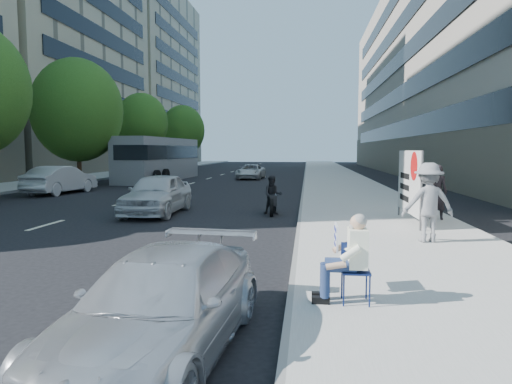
# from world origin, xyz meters

# --- Properties ---
(ground) EXTENTS (160.00, 160.00, 0.00)m
(ground) POSITION_xyz_m (0.00, 0.00, 0.00)
(ground) COLOR black
(ground) RESTS_ON ground
(near_sidewalk) EXTENTS (5.00, 120.00, 0.15)m
(near_sidewalk) POSITION_xyz_m (4.00, 20.00, 0.07)
(near_sidewalk) COLOR #A6A39B
(near_sidewalk) RESTS_ON ground
(far_sidewalk) EXTENTS (4.50, 120.00, 0.15)m
(far_sidewalk) POSITION_xyz_m (-16.75, 20.00, 0.07)
(far_sidewalk) COLOR #A6A39B
(far_sidewalk) RESTS_ON ground
(far_bldg_mid) EXTENTS (22.00, 26.00, 34.00)m
(far_bldg_mid) POSITION_xyz_m (-30.00, 34.00, 17.00)
(far_bldg_mid) COLOR #B6AC88
(far_bldg_mid) RESTS_ON ground
(far_bldg_north) EXTENTS (22.00, 28.00, 28.00)m
(far_bldg_north) POSITION_xyz_m (-30.00, 62.00, 14.00)
(far_bldg_north) COLOR #B6AC88
(far_bldg_north) RESTS_ON ground
(near_building) EXTENTS (14.00, 70.00, 20.00)m
(near_building) POSITION_xyz_m (17.00, 32.00, 10.00)
(near_building) COLOR #A2998C
(near_building) RESTS_ON ground
(tree_far_c) EXTENTS (6.00, 6.00, 8.47)m
(tree_far_c) POSITION_xyz_m (-13.70, 18.00, 5.02)
(tree_far_c) COLOR #382616
(tree_far_c) RESTS_ON ground
(tree_far_d) EXTENTS (4.80, 4.80, 7.65)m
(tree_far_d) POSITION_xyz_m (-13.70, 30.00, 4.89)
(tree_far_d) COLOR #382616
(tree_far_d) RESTS_ON ground
(tree_far_e) EXTENTS (5.40, 5.40, 7.89)m
(tree_far_e) POSITION_xyz_m (-13.70, 44.00, 4.78)
(tree_far_e) COLOR #382616
(tree_far_e) RESTS_ON ground
(seated_protester) EXTENTS (0.83, 1.11, 1.31)m
(seated_protester) POSITION_xyz_m (2.29, -4.77, 0.87)
(seated_protester) COLOR #121E4F
(seated_protester) RESTS_ON near_sidewalk
(jogger) EXTENTS (1.31, 0.84, 1.92)m
(jogger) POSITION_xyz_m (4.59, -0.09, 1.11)
(jogger) COLOR slate
(jogger) RESTS_ON near_sidewalk
(pedestrian_woman) EXTENTS (0.74, 0.59, 1.76)m
(pedestrian_woman) POSITION_xyz_m (5.80, 3.66, 1.03)
(pedestrian_woman) COLOR black
(pedestrian_woman) RESTS_ON near_sidewalk
(protest_banner) EXTENTS (0.08, 3.06, 2.20)m
(protest_banner) POSITION_xyz_m (4.78, 2.95, 1.40)
(protest_banner) COLOR #4C4C4C
(protest_banner) RESTS_ON near_sidewalk
(parked_sedan) EXTENTS (2.02, 4.21, 1.18)m
(parked_sedan) POSITION_xyz_m (0.05, -6.46, 0.59)
(parked_sedan) COLOR #B1B4B9
(parked_sedan) RESTS_ON ground
(white_sedan_near) EXTENTS (1.83, 4.46, 1.51)m
(white_sedan_near) POSITION_xyz_m (-3.84, 4.88, 0.76)
(white_sedan_near) COLOR silver
(white_sedan_near) RESTS_ON ground
(white_sedan_mid) EXTENTS (2.12, 4.74, 1.51)m
(white_sedan_mid) POSITION_xyz_m (-11.64, 11.96, 0.76)
(white_sedan_mid) COLOR #BDBDBD
(white_sedan_mid) RESTS_ON ground
(white_sedan_far) EXTENTS (2.17, 4.38, 1.19)m
(white_sedan_far) POSITION_xyz_m (-2.92, 25.61, 0.60)
(white_sedan_far) COLOR silver
(white_sedan_far) RESTS_ON ground
(motorcycle) EXTENTS (0.75, 2.05, 1.42)m
(motorcycle) POSITION_xyz_m (0.43, 5.28, 0.64)
(motorcycle) COLOR black
(motorcycle) RESTS_ON ground
(bus) EXTENTS (3.22, 12.17, 3.30)m
(bus) POSITION_xyz_m (-9.87, 23.52, 1.64)
(bus) COLOR slate
(bus) RESTS_ON ground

